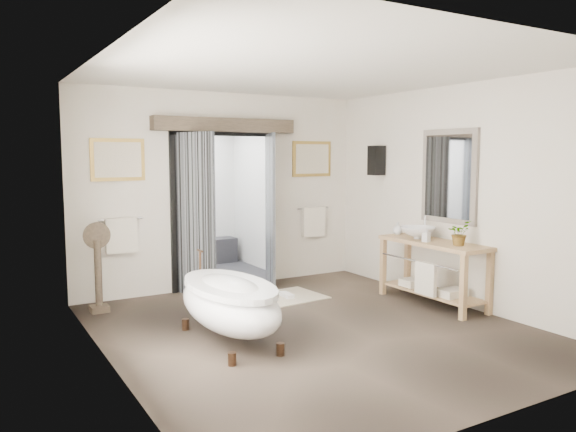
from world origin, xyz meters
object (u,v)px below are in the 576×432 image
at_px(clawfoot_tub, 229,303).
at_px(basin, 418,233).
at_px(vanity, 432,267).
at_px(rug, 280,298).

xyz_separation_m(clawfoot_tub, basin, (2.93, 0.29, 0.51)).
relative_size(clawfoot_tub, vanity, 1.12).
bearing_deg(rug, clawfoot_tub, -136.15).
relative_size(vanity, basin, 3.33).
distance_m(vanity, basin, 0.50).
xyz_separation_m(vanity, basin, (-0.02, 0.26, 0.43)).
distance_m(clawfoot_tub, vanity, 2.96).
height_order(clawfoot_tub, basin, basin).
bearing_deg(rug, vanity, -38.43).
distance_m(rug, basin, 2.09).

